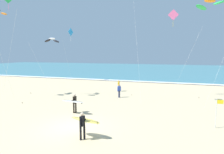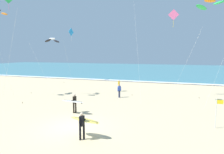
{
  "view_description": "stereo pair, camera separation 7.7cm",
  "coord_description": "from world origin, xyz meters",
  "px_view_note": "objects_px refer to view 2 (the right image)",
  "views": [
    {
      "loc": [
        7.02,
        -12.19,
        5.23
      ],
      "look_at": [
        0.81,
        6.44,
        2.91
      ],
      "focal_mm": 32.24,
      "sensor_mm": 36.0,
      "label": 1
    },
    {
      "loc": [
        7.1,
        -12.17,
        5.23
      ],
      "look_at": [
        0.81,
        6.44,
        2.91
      ],
      "focal_mm": 32.24,
      "sensor_mm": 36.0,
      "label": 2
    }
  ],
  "objects_px": {
    "surfer_lead": "(74,102)",
    "lifeguard_flag": "(217,111)",
    "kite_diamond_cobalt_near": "(71,33)",
    "kite_diamond_rose_distant": "(174,18)",
    "kite_arc_ivory_mid": "(52,40)",
    "kite_arc_amber_high": "(210,4)",
    "bystander_yellow_top": "(119,86)",
    "surfer_trailing": "(83,122)",
    "bystander_blue_top": "(119,91)"
  },
  "relations": [
    {
      "from": "surfer_lead",
      "to": "bystander_blue_top",
      "type": "bearing_deg",
      "value": 75.13
    },
    {
      "from": "kite_diamond_rose_distant",
      "to": "bystander_yellow_top",
      "type": "xyz_separation_m",
      "value": [
        -7.08,
        1.54,
        -8.46
      ]
    },
    {
      "from": "kite_arc_amber_high",
      "to": "kite_arc_ivory_mid",
      "type": "bearing_deg",
      "value": 178.6
    },
    {
      "from": "kite_arc_ivory_mid",
      "to": "kite_diamond_rose_distant",
      "type": "relative_size",
      "value": 0.69
    },
    {
      "from": "surfer_trailing",
      "to": "bystander_yellow_top",
      "type": "height_order",
      "value": "surfer_trailing"
    },
    {
      "from": "lifeguard_flag",
      "to": "bystander_yellow_top",
      "type": "bearing_deg",
      "value": 133.41
    },
    {
      "from": "bystander_blue_top",
      "to": "bystander_yellow_top",
      "type": "height_order",
      "value": "same"
    },
    {
      "from": "bystander_blue_top",
      "to": "bystander_yellow_top",
      "type": "distance_m",
      "value": 3.92
    },
    {
      "from": "kite_diamond_cobalt_near",
      "to": "kite_arc_ivory_mid",
      "type": "height_order",
      "value": "kite_diamond_cobalt_near"
    },
    {
      "from": "surfer_lead",
      "to": "kite_diamond_rose_distant",
      "type": "xyz_separation_m",
      "value": [
        7.86,
        9.56,
        8.23
      ]
    },
    {
      "from": "kite_diamond_cobalt_near",
      "to": "kite_arc_amber_high",
      "type": "height_order",
      "value": "kite_arc_amber_high"
    },
    {
      "from": "kite_arc_ivory_mid",
      "to": "kite_diamond_cobalt_near",
      "type": "bearing_deg",
      "value": 110.69
    },
    {
      "from": "bystander_yellow_top",
      "to": "lifeguard_flag",
      "type": "xyz_separation_m",
      "value": [
        10.44,
        -11.04,
        0.45
      ]
    },
    {
      "from": "kite_diamond_rose_distant",
      "to": "kite_diamond_cobalt_near",
      "type": "bearing_deg",
      "value": 154.84
    },
    {
      "from": "kite_diamond_cobalt_near",
      "to": "kite_arc_amber_high",
      "type": "distance_m",
      "value": 25.34
    },
    {
      "from": "lifeguard_flag",
      "to": "kite_diamond_cobalt_near",
      "type": "bearing_deg",
      "value": 140.27
    },
    {
      "from": "bystander_blue_top",
      "to": "kite_diamond_cobalt_near",
      "type": "bearing_deg",
      "value": 139.18
    },
    {
      "from": "kite_diamond_cobalt_near",
      "to": "kite_arc_amber_high",
      "type": "xyz_separation_m",
      "value": [
        21.65,
        -13.16,
        0.67
      ]
    },
    {
      "from": "surfer_trailing",
      "to": "lifeguard_flag",
      "type": "height_order",
      "value": "lifeguard_flag"
    },
    {
      "from": "bystander_blue_top",
      "to": "lifeguard_flag",
      "type": "height_order",
      "value": "lifeguard_flag"
    },
    {
      "from": "kite_arc_ivory_mid",
      "to": "bystander_yellow_top",
      "type": "height_order",
      "value": "kite_arc_ivory_mid"
    },
    {
      "from": "bystander_blue_top",
      "to": "lifeguard_flag",
      "type": "relative_size",
      "value": 0.76
    },
    {
      "from": "kite_diamond_rose_distant",
      "to": "lifeguard_flag",
      "type": "relative_size",
      "value": 4.88
    },
    {
      "from": "kite_diamond_cobalt_near",
      "to": "kite_diamond_rose_distant",
      "type": "relative_size",
      "value": 0.97
    },
    {
      "from": "surfer_trailing",
      "to": "kite_diamond_cobalt_near",
      "type": "bearing_deg",
      "value": 121.37
    },
    {
      "from": "bystander_blue_top",
      "to": "kite_arc_amber_high",
      "type": "bearing_deg",
      "value": -14.01
    },
    {
      "from": "surfer_trailing",
      "to": "kite_diamond_cobalt_near",
      "type": "relative_size",
      "value": 0.2
    },
    {
      "from": "kite_diamond_cobalt_near",
      "to": "bystander_blue_top",
      "type": "distance_m",
      "value": 18.55
    },
    {
      "from": "surfer_trailing",
      "to": "kite_arc_amber_high",
      "type": "xyz_separation_m",
      "value": [
        7.8,
        9.56,
        8.55
      ]
    },
    {
      "from": "kite_diamond_rose_distant",
      "to": "bystander_blue_top",
      "type": "bearing_deg",
      "value": -159.56
    },
    {
      "from": "kite_arc_amber_high",
      "to": "bystander_yellow_top",
      "type": "xyz_separation_m",
      "value": [
        -10.2,
        6.0,
        -8.78
      ]
    },
    {
      "from": "kite_arc_amber_high",
      "to": "lifeguard_flag",
      "type": "height_order",
      "value": "kite_arc_amber_high"
    },
    {
      "from": "surfer_trailing",
      "to": "bystander_blue_top",
      "type": "bearing_deg",
      "value": 95.92
    },
    {
      "from": "kite_arc_amber_high",
      "to": "kite_diamond_rose_distant",
      "type": "bearing_deg",
      "value": 125.04
    },
    {
      "from": "kite_diamond_cobalt_near",
      "to": "kite_arc_ivory_mid",
      "type": "xyz_separation_m",
      "value": [
        4.81,
        -12.74,
        -2.16
      ]
    },
    {
      "from": "surfer_lead",
      "to": "lifeguard_flag",
      "type": "height_order",
      "value": "lifeguard_flag"
    },
    {
      "from": "kite_diamond_cobalt_near",
      "to": "kite_arc_ivory_mid",
      "type": "distance_m",
      "value": 13.79
    },
    {
      "from": "kite_arc_ivory_mid",
      "to": "kite_arc_amber_high",
      "type": "height_order",
      "value": "kite_arc_amber_high"
    },
    {
      "from": "surfer_lead",
      "to": "surfer_trailing",
      "type": "distance_m",
      "value": 5.47
    },
    {
      "from": "kite_arc_amber_high",
      "to": "bystander_yellow_top",
      "type": "height_order",
      "value": "kite_arc_amber_high"
    },
    {
      "from": "surfer_lead",
      "to": "bystander_yellow_top",
      "type": "relative_size",
      "value": 1.27
    },
    {
      "from": "surfer_trailing",
      "to": "bystander_yellow_top",
      "type": "xyz_separation_m",
      "value": [
        -2.4,
        15.56,
        -0.23
      ]
    },
    {
      "from": "kite_diamond_rose_distant",
      "to": "lifeguard_flag",
      "type": "height_order",
      "value": "kite_diamond_rose_distant"
    },
    {
      "from": "kite_diamond_cobalt_near",
      "to": "kite_arc_ivory_mid",
      "type": "bearing_deg",
      "value": -69.31
    },
    {
      "from": "surfer_lead",
      "to": "bystander_yellow_top",
      "type": "bearing_deg",
      "value": 85.98
    },
    {
      "from": "surfer_lead",
      "to": "kite_diamond_cobalt_near",
      "type": "height_order",
      "value": "kite_diamond_cobalt_near"
    },
    {
      "from": "bystander_blue_top",
      "to": "surfer_trailing",
      "type": "bearing_deg",
      "value": -84.08
    },
    {
      "from": "kite_arc_ivory_mid",
      "to": "kite_arc_amber_high",
      "type": "bearing_deg",
      "value": -1.4
    },
    {
      "from": "kite_arc_amber_high",
      "to": "lifeguard_flag",
      "type": "bearing_deg",
      "value": -87.25
    },
    {
      "from": "bystander_yellow_top",
      "to": "lifeguard_flag",
      "type": "relative_size",
      "value": 0.76
    }
  ]
}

